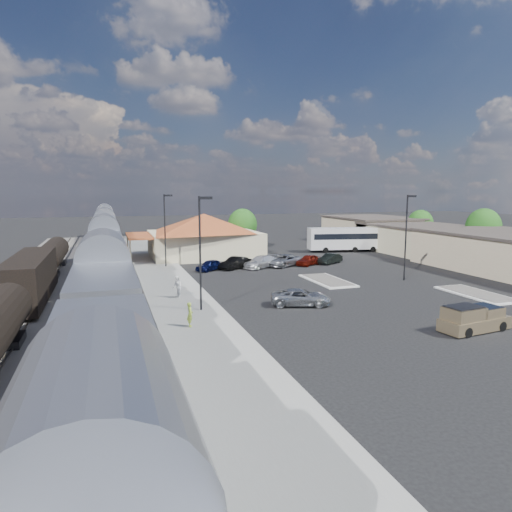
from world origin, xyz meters
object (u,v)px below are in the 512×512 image
object	(u,v)px
station_depot	(204,235)
pickup_truck	(475,319)
suv	(301,297)
coach_bus	(345,238)

from	to	relation	value
station_depot	pickup_truck	world-z (taller)	station_depot
pickup_truck	suv	distance (m)	13.03
pickup_truck	coach_bus	xyz separation A→B (m)	(11.97, 39.15, 1.32)
suv	coach_bus	xyz separation A→B (m)	(20.34, 29.17, 1.46)
suv	coach_bus	world-z (taller)	coach_bus
pickup_truck	station_depot	bearing A→B (deg)	6.94
suv	coach_bus	bearing A→B (deg)	-15.96
pickup_truck	suv	bearing A→B (deg)	32.84
suv	station_depot	bearing A→B (deg)	22.30
station_depot	suv	size ratio (longest dim) A/B	3.70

